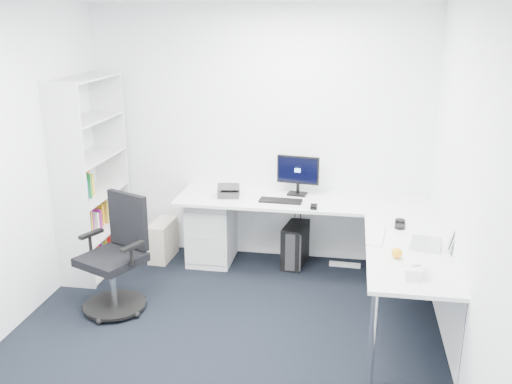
% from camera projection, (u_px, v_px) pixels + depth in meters
% --- Properties ---
extents(ground, '(4.20, 4.20, 0.00)m').
position_uv_depth(ground, '(215.00, 358.00, 4.47)').
color(ground, black).
extents(wall_back, '(3.60, 0.02, 2.70)m').
position_uv_depth(wall_back, '(259.00, 135.00, 6.04)').
color(wall_back, white).
rests_on(wall_back, ground).
extents(wall_front, '(3.60, 0.02, 2.70)m').
position_uv_depth(wall_front, '(73.00, 364.00, 2.09)').
color(wall_front, white).
rests_on(wall_front, ground).
extents(wall_right, '(0.02, 4.20, 2.70)m').
position_uv_depth(wall_right, '(474.00, 208.00, 3.78)').
color(wall_right, white).
rests_on(wall_right, ground).
extents(l_desk, '(2.65, 1.49, 0.77)m').
position_uv_depth(l_desk, '(302.00, 248.00, 5.58)').
color(l_desk, silver).
rests_on(l_desk, ground).
extents(drawer_pedestal, '(0.45, 0.56, 0.70)m').
position_uv_depth(drawer_pedestal, '(212.00, 230.00, 6.16)').
color(drawer_pedestal, silver).
rests_on(drawer_pedestal, ground).
extents(bookshelf, '(0.39, 1.00, 2.01)m').
position_uv_depth(bookshelf, '(91.00, 176.00, 5.79)').
color(bookshelf, silver).
rests_on(bookshelf, ground).
extents(task_chair, '(0.78, 0.78, 1.06)m').
position_uv_depth(task_chair, '(111.00, 256.00, 5.05)').
color(task_chair, black).
rests_on(task_chair, ground).
extents(black_pc_tower, '(0.27, 0.49, 0.45)m').
position_uv_depth(black_pc_tower, '(295.00, 244.00, 6.09)').
color(black_pc_tower, black).
rests_on(black_pc_tower, ground).
extents(beige_pc_tower, '(0.22, 0.45, 0.42)m').
position_uv_depth(beige_pc_tower, '(163.00, 240.00, 6.25)').
color(beige_pc_tower, beige).
rests_on(beige_pc_tower, ground).
extents(power_strip, '(0.33, 0.07, 0.04)m').
position_uv_depth(power_strip, '(345.00, 265.00, 6.09)').
color(power_strip, white).
rests_on(power_strip, ground).
extents(monitor, '(0.46, 0.21, 0.43)m').
position_uv_depth(monitor, '(298.00, 175.00, 5.89)').
color(monitor, black).
rests_on(monitor, l_desk).
extents(black_keyboard, '(0.43, 0.17, 0.02)m').
position_uv_depth(black_keyboard, '(281.00, 201.00, 5.73)').
color(black_keyboard, black).
rests_on(black_keyboard, l_desk).
extents(mouse, '(0.06, 0.11, 0.03)m').
position_uv_depth(mouse, '(314.00, 207.00, 5.53)').
color(mouse, black).
rests_on(mouse, l_desk).
extents(desk_phone, '(0.25, 0.25, 0.15)m').
position_uv_depth(desk_phone, '(229.00, 189.00, 5.88)').
color(desk_phone, '#2B2B2E').
rests_on(desk_phone, l_desk).
extents(laptop, '(0.40, 0.39, 0.24)m').
position_uv_depth(laptop, '(427.00, 231.00, 4.62)').
color(laptop, '#BABCC1').
rests_on(laptop, l_desk).
extents(white_keyboard, '(0.17, 0.44, 0.01)m').
position_uv_depth(white_keyboard, '(376.00, 236.00, 4.82)').
color(white_keyboard, white).
rests_on(white_keyboard, l_desk).
extents(headphones, '(0.15, 0.22, 0.06)m').
position_uv_depth(headphones, '(400.00, 223.00, 5.07)').
color(headphones, black).
rests_on(headphones, l_desk).
extents(orange_fruit, '(0.08, 0.08, 0.08)m').
position_uv_depth(orange_fruit, '(397.00, 253.00, 4.39)').
color(orange_fruit, '#F7A215').
rests_on(orange_fruit, l_desk).
extents(tissue_box, '(0.12, 0.23, 0.08)m').
position_uv_depth(tissue_box, '(413.00, 269.00, 4.12)').
color(tissue_box, white).
rests_on(tissue_box, l_desk).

